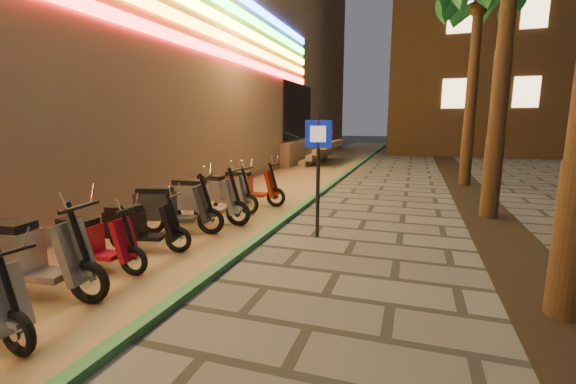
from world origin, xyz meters
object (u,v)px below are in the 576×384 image
(scooter_5, at_px, (92,242))
(scooter_10, at_px, (248,186))
(scooter_4, at_px, (26,256))
(scooter_6, at_px, (138,226))
(pedestrian_sign, at_px, (318,160))
(scooter_9, at_px, (220,192))
(scooter_7, at_px, (169,208))
(scooter_8, at_px, (201,199))

(scooter_5, distance_m, scooter_10, 5.07)
(scooter_4, height_order, scooter_6, scooter_4)
(pedestrian_sign, bearing_deg, scooter_6, -146.47)
(pedestrian_sign, distance_m, scooter_9, 3.29)
(scooter_5, height_order, scooter_7, scooter_7)
(scooter_8, relative_size, scooter_10, 1.08)
(scooter_4, bearing_deg, pedestrian_sign, 45.96)
(scooter_5, height_order, scooter_9, scooter_9)
(scooter_8, bearing_deg, scooter_4, -96.89)
(scooter_6, xyz_separation_m, scooter_9, (-0.08, 3.17, 0.06))
(scooter_5, bearing_deg, pedestrian_sign, 42.29)
(scooter_6, xyz_separation_m, scooter_8, (0.07, 2.01, 0.10))
(scooter_4, xyz_separation_m, scooter_6, (0.12, 1.94, -0.10))
(scooter_7, bearing_deg, scooter_6, -98.89)
(scooter_6, bearing_deg, scooter_7, 83.67)
(scooter_6, distance_m, scooter_7, 1.10)
(scooter_4, xyz_separation_m, scooter_5, (0.07, 0.98, -0.10))
(scooter_5, distance_m, scooter_8, 2.98)
(scooter_4, distance_m, scooter_7, 3.03)
(scooter_8, distance_m, scooter_9, 1.16)
(scooter_7, distance_m, scooter_8, 0.94)
(scooter_4, xyz_separation_m, scooter_8, (0.19, 3.95, -0.01))
(scooter_4, relative_size, scooter_7, 1.05)
(scooter_4, bearing_deg, scooter_8, 80.50)
(pedestrian_sign, distance_m, scooter_5, 4.11)
(scooter_5, height_order, scooter_8, scooter_8)
(scooter_9, xyz_separation_m, scooter_10, (0.33, 0.93, -0.00))
(pedestrian_sign, bearing_deg, scooter_7, -165.68)
(pedestrian_sign, bearing_deg, scooter_8, 176.14)
(scooter_5, bearing_deg, scooter_10, 83.90)
(scooter_10, bearing_deg, scooter_7, -100.26)
(scooter_4, distance_m, scooter_10, 6.05)
(scooter_4, relative_size, scooter_9, 1.09)
(scooter_4, distance_m, scooter_8, 3.96)
(scooter_8, bearing_deg, scooter_7, -106.20)
(scooter_5, relative_size, scooter_10, 0.89)
(scooter_6, distance_m, scooter_9, 3.17)
(pedestrian_sign, bearing_deg, scooter_10, 137.81)
(pedestrian_sign, relative_size, scooter_6, 1.56)
(pedestrian_sign, xyz_separation_m, scooter_7, (-2.89, -0.75, -0.98))
(scooter_10, bearing_deg, scooter_4, -96.57)
(pedestrian_sign, distance_m, scooter_6, 3.48)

